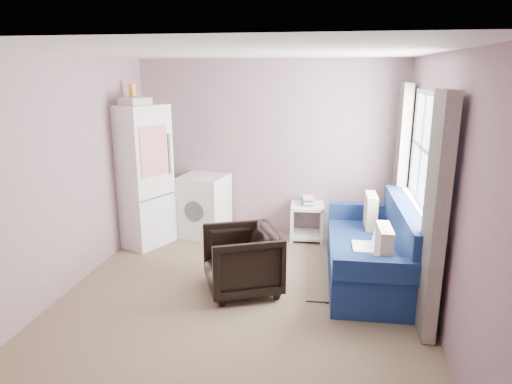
# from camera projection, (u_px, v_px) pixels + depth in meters

# --- Properties ---
(room) EXTENTS (3.84, 4.24, 2.54)m
(room) POSITION_uv_depth(u_px,v_px,m) (243.00, 182.00, 4.54)
(room) COLOR #7F6C53
(room) RESTS_ON ground
(armchair) EXTENTS (0.94, 0.97, 0.77)m
(armchair) POSITION_uv_depth(u_px,v_px,m) (242.00, 257.00, 4.90)
(armchair) COLOR black
(armchair) RESTS_ON ground
(fridge) EXTENTS (0.86, 0.86, 2.17)m
(fridge) POSITION_uv_depth(u_px,v_px,m) (140.00, 175.00, 6.17)
(fridge) COLOR white
(fridge) RESTS_ON ground
(washing_machine) EXTENTS (0.72, 0.72, 0.88)m
(washing_machine) POSITION_uv_depth(u_px,v_px,m) (204.00, 204.00, 6.59)
(washing_machine) COLOR white
(washing_machine) RESTS_ON ground
(side_table) EXTENTS (0.48, 0.48, 0.63)m
(side_table) POSITION_uv_depth(u_px,v_px,m) (307.00, 219.00, 6.47)
(side_table) COLOR white
(side_table) RESTS_ON ground
(sofa) EXTENTS (0.96, 2.03, 0.89)m
(sofa) POSITION_uv_depth(u_px,v_px,m) (375.00, 253.00, 5.18)
(sofa) COLOR navy
(sofa) RESTS_ON ground
(window_dressing) EXTENTS (0.17, 2.62, 2.18)m
(window_dressing) POSITION_uv_depth(u_px,v_px,m) (415.00, 187.00, 4.96)
(window_dressing) COLOR white
(window_dressing) RESTS_ON ground
(floor_cables) EXTENTS (0.46, 0.20, 0.01)m
(floor_cables) POSITION_uv_depth(u_px,v_px,m) (330.00, 301.00, 4.75)
(floor_cables) COLOR black
(floor_cables) RESTS_ON ground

